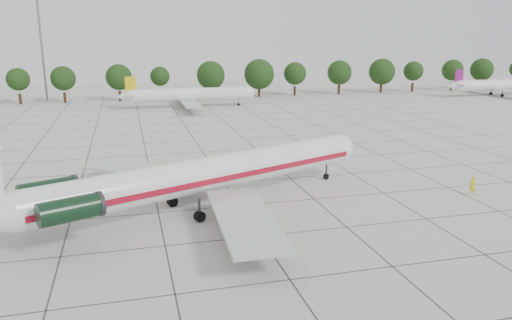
% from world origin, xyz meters
% --- Properties ---
extents(ground, '(260.00, 260.00, 0.00)m').
position_xyz_m(ground, '(0.00, 0.00, 0.00)').
color(ground, beige).
rests_on(ground, ground).
extents(apron_joints, '(170.00, 170.00, 0.02)m').
position_xyz_m(apron_joints, '(0.00, 15.00, 0.01)').
color(apron_joints, '#383838').
rests_on(apron_joints, ground).
extents(main_airliner, '(40.92, 30.83, 9.97)m').
position_xyz_m(main_airliner, '(-4.91, -0.65, 3.52)').
color(main_airliner, silver).
rests_on(main_airliner, ground).
extents(ground_crew, '(0.74, 0.50, 2.00)m').
position_xyz_m(ground_crew, '(24.84, -2.85, 1.00)').
color(ground_crew, yellow).
rests_on(ground_crew, ground).
extents(bg_airliner_c, '(28.24, 27.20, 7.40)m').
position_xyz_m(bg_airliner_c, '(4.14, 69.11, 2.91)').
color(bg_airliner_c, silver).
rests_on(bg_airliner_c, ground).
extents(bg_airliner_e, '(28.24, 27.20, 7.40)m').
position_xyz_m(bg_airliner_e, '(89.18, 69.79, 2.91)').
color(bg_airliner_e, silver).
rests_on(bg_airliner_e, ground).
extents(tree_line, '(249.86, 8.44, 10.22)m').
position_xyz_m(tree_line, '(-11.68, 85.00, 5.98)').
color(tree_line, '#332114').
rests_on(tree_line, ground).
extents(floodlight_mast, '(1.60, 1.60, 25.45)m').
position_xyz_m(floodlight_mast, '(-30.00, 92.00, 14.28)').
color(floodlight_mast, slate).
rests_on(floodlight_mast, ground).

